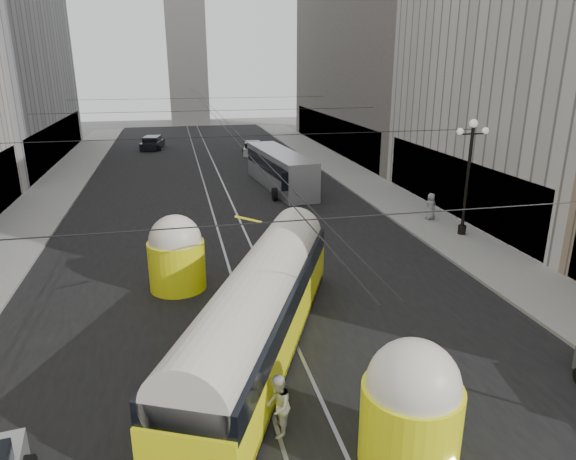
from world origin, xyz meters
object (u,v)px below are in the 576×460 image
pedestrian_sidewalk_right (431,206)px  pedestrian_crossing_a (160,437)px  streetcar (260,307)px  city_bus (280,168)px  pedestrian_crossing_b (278,406)px

pedestrian_sidewalk_right → pedestrian_crossing_a: bearing=37.6°
pedestrian_crossing_a → streetcar: bearing=-9.2°
pedestrian_sidewalk_right → city_bus: bearing=-65.7°
city_bus → pedestrian_crossing_b: bearing=-101.8°
pedestrian_crossing_b → pedestrian_sidewalk_right: size_ratio=1.05×
pedestrian_crossing_a → pedestrian_sidewalk_right: bearing=-17.2°
pedestrian_crossing_a → pedestrian_sidewalk_right: 23.36m
city_bus → pedestrian_crossing_a: size_ratio=7.10×
streetcar → pedestrian_sidewalk_right: (12.68, 12.46, -0.66)m
pedestrian_crossing_b → pedestrian_sidewalk_right: (12.94, 16.62, 0.11)m
pedestrian_crossing_a → pedestrian_crossing_b: pedestrian_crossing_b is taller
streetcar → city_bus: streetcar is taller
city_bus → pedestrian_sidewalk_right: 12.99m
streetcar → city_bus: bearing=76.7°
streetcar → pedestrian_sidewalk_right: size_ratio=8.54×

